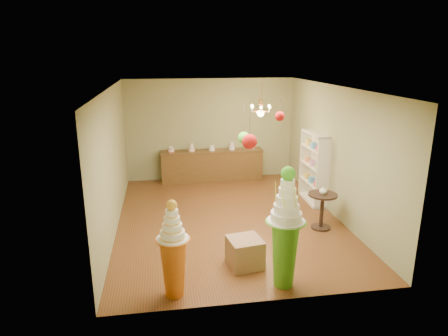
{
  "coord_description": "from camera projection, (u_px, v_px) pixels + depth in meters",
  "views": [
    {
      "loc": [
        -1.44,
        -8.46,
        3.69
      ],
      "look_at": [
        -0.1,
        0.0,
        1.23
      ],
      "focal_mm": 32.0,
      "sensor_mm": 36.0,
      "label": 1
    }
  ],
  "objects": [
    {
      "name": "ceiling",
      "position": [
        229.0,
        87.0,
        8.43
      ],
      "size": [
        6.5,
        6.5,
        0.0
      ],
      "primitive_type": "plane",
      "rotation": [
        3.14,
        0.0,
        0.0
      ],
      "color": "silver",
      "rests_on": "ground"
    },
    {
      "name": "wall_right",
      "position": [
        335.0,
        152.0,
        9.22
      ],
      "size": [
        0.04,
        6.5,
        3.0
      ],
      "primitive_type": "cube",
      "color": "#919366",
      "rests_on": "ground"
    },
    {
      "name": "sideboard",
      "position": [
        212.0,
        165.0,
        11.95
      ],
      "size": [
        3.04,
        0.54,
        1.16
      ],
      "color": "brown",
      "rests_on": "floor"
    },
    {
      "name": "round_table",
      "position": [
        322.0,
        206.0,
        8.62
      ],
      "size": [
        0.8,
        0.8,
        0.8
      ],
      "rotation": [
        0.0,
        0.0,
        0.35
      ],
      "color": "black",
      "rests_on": "floor"
    },
    {
      "name": "burlap_riser",
      "position": [
        245.0,
        252.0,
        7.15
      ],
      "size": [
        0.66,
        0.66,
        0.52
      ],
      "primitive_type": "cube",
      "rotation": [
        0.0,
        0.0,
        0.16
      ],
      "color": "#977052",
      "rests_on": "floor"
    },
    {
      "name": "vase",
      "position": [
        323.0,
        190.0,
        8.52
      ],
      "size": [
        0.22,
        0.22,
        0.17
      ],
      "primitive_type": "imported",
      "rotation": [
        0.0,
        0.0,
        0.42
      ],
      "color": "silver",
      "rests_on": "round_table"
    },
    {
      "name": "pom_green_mid",
      "position": [
        244.0,
        138.0,
        6.87
      ],
      "size": [
        0.21,
        0.21,
        0.81
      ],
      "color": "#3B332B",
      "rests_on": "ceiling"
    },
    {
      "name": "wall_front",
      "position": [
        266.0,
        211.0,
        5.76
      ],
      "size": [
        5.0,
        0.04,
        3.0
      ],
      "primitive_type": "cube",
      "color": "#919366",
      "rests_on": "ground"
    },
    {
      "name": "pom_red_left",
      "position": [
        249.0,
        142.0,
        6.42
      ],
      "size": [
        0.24,
        0.24,
        0.79
      ],
      "color": "#3B332B",
      "rests_on": "ceiling"
    },
    {
      "name": "chandelier",
      "position": [
        261.0,
        111.0,
        9.99
      ],
      "size": [
        0.72,
        0.72,
        0.85
      ],
      "rotation": [
        0.0,
        0.0,
        0.31
      ],
      "color": "#D09049",
      "rests_on": "ceiling"
    },
    {
      "name": "pom_red_right",
      "position": [
        280.0,
        116.0,
        6.32
      ],
      "size": [
        0.15,
        0.15,
        0.34
      ],
      "color": "#3B332B",
      "rests_on": "ceiling"
    },
    {
      "name": "shelving_unit",
      "position": [
        314.0,
        168.0,
        10.12
      ],
      "size": [
        0.33,
        1.2,
        1.8
      ],
      "color": "silver",
      "rests_on": "floor"
    },
    {
      "name": "wall_left",
      "position": [
        113.0,
        161.0,
        8.47
      ],
      "size": [
        0.04,
        6.5,
        3.0
      ],
      "primitive_type": "cube",
      "color": "#919366",
      "rests_on": "ground"
    },
    {
      "name": "pedestal_orange",
      "position": [
        174.0,
        258.0,
        6.18
      ],
      "size": [
        0.57,
        0.57,
        1.6
      ],
      "rotation": [
        0.0,
        0.0,
        0.14
      ],
      "color": "orange",
      "rests_on": "floor"
    },
    {
      "name": "floor",
      "position": [
        228.0,
        219.0,
        9.26
      ],
      "size": [
        6.5,
        6.5,
        0.0
      ],
      "primitive_type": "plane",
      "color": "brown",
      "rests_on": "ground"
    },
    {
      "name": "pedestal_green",
      "position": [
        285.0,
        238.0,
        6.39
      ],
      "size": [
        0.61,
        0.61,
        2.04
      ],
      "rotation": [
        0.0,
        0.0,
        -0.01
      ],
      "color": "#57B026",
      "rests_on": "floor"
    },
    {
      "name": "wall_back",
      "position": [
        210.0,
        130.0,
        11.93
      ],
      "size": [
        5.0,
        0.04,
        3.0
      ],
      "primitive_type": "cube",
      "color": "#919366",
      "rests_on": "ground"
    }
  ]
}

